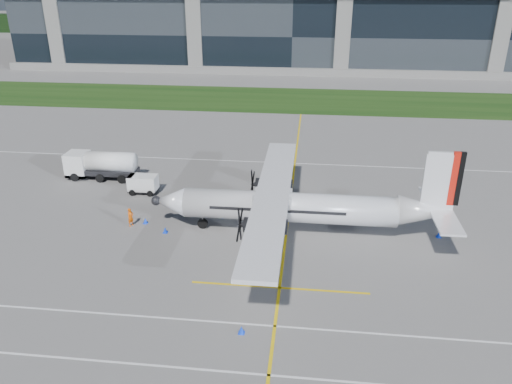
# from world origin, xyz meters

# --- Properties ---
(ground) EXTENTS (400.00, 400.00, 0.00)m
(ground) POSITION_xyz_m (0.00, 40.00, 0.00)
(ground) COLOR #64615F
(ground) RESTS_ON ground
(grass_strip) EXTENTS (400.00, 18.00, 0.04)m
(grass_strip) POSITION_xyz_m (0.00, 48.00, 0.02)
(grass_strip) COLOR #15350E
(grass_strip) RESTS_ON ground
(terminal_building) EXTENTS (120.00, 20.00, 15.00)m
(terminal_building) POSITION_xyz_m (0.00, 80.00, 7.50)
(terminal_building) COLOR black
(terminal_building) RESTS_ON ground
(tree_line) EXTENTS (400.00, 6.00, 6.00)m
(tree_line) POSITION_xyz_m (0.00, 140.00, 3.00)
(tree_line) COLOR black
(tree_line) RESTS_ON ground
(yellow_taxiway_centerline) EXTENTS (0.20, 70.00, 0.01)m
(yellow_taxiway_centerline) POSITION_xyz_m (3.00, 10.00, 0.01)
(yellow_taxiway_centerline) COLOR yellow
(yellow_taxiway_centerline) RESTS_ON ground
(white_lane_line) EXTENTS (90.00, 0.15, 0.01)m
(white_lane_line) POSITION_xyz_m (0.00, -14.00, 0.01)
(white_lane_line) COLOR white
(white_lane_line) RESTS_ON ground
(turboprop_aircraft) EXTENTS (23.92, 24.80, 7.44)m
(turboprop_aircraft) POSITION_xyz_m (4.04, 1.82, 3.72)
(turboprop_aircraft) COLOR white
(turboprop_aircraft) RESTS_ON ground
(fuel_tanker_truck) EXTENTS (7.59, 2.47, 2.85)m
(fuel_tanker_truck) POSITION_xyz_m (-16.97, 11.42, 1.42)
(fuel_tanker_truck) COLOR white
(fuel_tanker_truck) RESTS_ON ground
(baggage_tug) EXTENTS (2.89, 1.73, 1.73)m
(baggage_tug) POSITION_xyz_m (-11.11, 8.32, 0.87)
(baggage_tug) COLOR white
(baggage_tug) RESTS_ON ground
(ground_crew_person) EXTENTS (0.79, 0.89, 1.81)m
(ground_crew_person) POSITION_xyz_m (-9.96, 1.57, 0.91)
(ground_crew_person) COLOR #F25907
(ground_crew_person) RESTS_ON ground
(safety_cone_stbdwing) EXTENTS (0.36, 0.36, 0.50)m
(safety_cone_stbdwing) POSITION_xyz_m (1.36, 14.88, 0.25)
(safety_cone_stbdwing) COLOR #0E3DF7
(safety_cone_stbdwing) RESTS_ON ground
(safety_cone_tail) EXTENTS (0.36, 0.36, 0.50)m
(safety_cone_tail) POSITION_xyz_m (15.15, 2.45, 0.25)
(safety_cone_tail) COLOR #0E3DF7
(safety_cone_tail) RESTS_ON ground
(safety_cone_portwing) EXTENTS (0.36, 0.36, 0.50)m
(safety_cone_portwing) POSITION_xyz_m (1.10, -10.84, 0.25)
(safety_cone_portwing) COLOR #0E3DF7
(safety_cone_portwing) RESTS_ON ground
(safety_cone_nose_port) EXTENTS (0.36, 0.36, 0.50)m
(safety_cone_nose_port) POSITION_xyz_m (-6.80, 0.69, 0.25)
(safety_cone_nose_port) COLOR #0E3DF7
(safety_cone_nose_port) RESTS_ON ground
(safety_cone_fwd) EXTENTS (0.36, 0.36, 0.50)m
(safety_cone_fwd) POSITION_xyz_m (-8.92, 2.11, 0.25)
(safety_cone_fwd) COLOR #0E3DF7
(safety_cone_fwd) RESTS_ON ground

